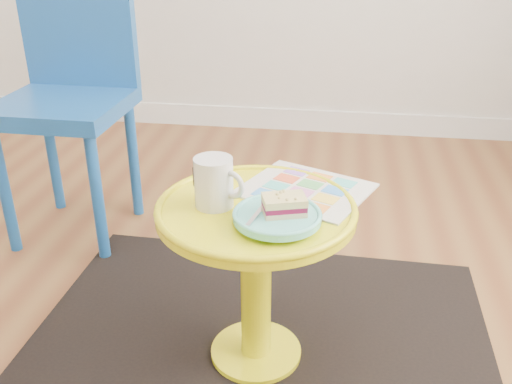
# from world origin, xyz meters

# --- Properties ---
(floor) EXTENTS (4.00, 4.00, 0.00)m
(floor) POSITION_xyz_m (0.00, 0.00, 0.00)
(floor) COLOR brown
(floor) RESTS_ON ground
(rug) EXTENTS (1.33, 1.13, 0.01)m
(rug) POSITION_xyz_m (0.65, 0.12, 0.00)
(rug) COLOR black
(rug) RESTS_ON ground
(side_table) EXTENTS (0.49, 0.49, 0.46)m
(side_table) POSITION_xyz_m (0.65, 0.12, 0.33)
(side_table) COLOR yellow
(side_table) RESTS_ON ground
(chair) EXTENTS (0.44, 0.44, 0.97)m
(chair) POSITION_xyz_m (-0.12, 0.79, 0.56)
(chair) COLOR #174E95
(chair) RESTS_ON ground
(newspaper) EXTENTS (0.38, 0.36, 0.01)m
(newspaper) POSITION_xyz_m (0.77, 0.23, 0.47)
(newspaper) COLOR silver
(newspaper) RESTS_ON side_table
(mug) EXTENTS (0.13, 0.09, 0.12)m
(mug) POSITION_xyz_m (0.56, 0.11, 0.53)
(mug) COLOR silver
(mug) RESTS_ON side_table
(plate) EXTENTS (0.20, 0.20, 0.02)m
(plate) POSITION_xyz_m (0.71, 0.04, 0.48)
(plate) COLOR #62D0C6
(plate) RESTS_ON newspaper
(cake_slice) EXTENTS (0.11, 0.09, 0.04)m
(cake_slice) POSITION_xyz_m (0.73, 0.05, 0.51)
(cake_slice) COLOR #D3BC8C
(cake_slice) RESTS_ON plate
(fork) EXTENTS (0.05, 0.14, 0.00)m
(fork) POSITION_xyz_m (0.67, 0.05, 0.49)
(fork) COLOR silver
(fork) RESTS_ON plate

